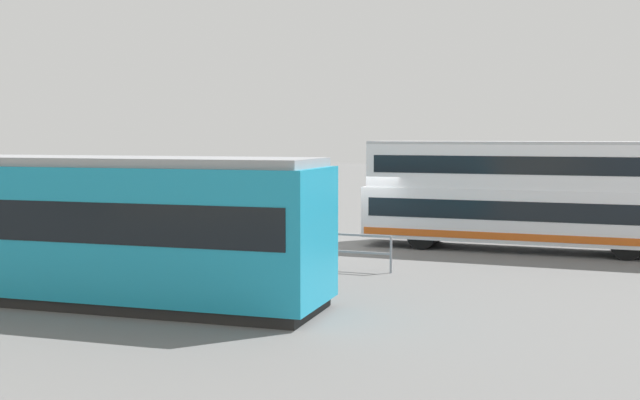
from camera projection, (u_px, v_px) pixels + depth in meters
name	position (u px, v px, depth m)	size (l,w,h in m)	color
ground_plane	(366.00, 246.00, 28.26)	(160.00, 160.00, 0.00)	slate
double_decker_bus	(530.00, 195.00, 27.04)	(11.38, 2.70, 3.73)	white
tram_yellow	(17.00, 224.00, 19.35)	(15.69, 3.98, 3.43)	teal
pedestrian_near_railing	(182.00, 231.00, 24.54)	(0.38, 0.38, 1.71)	black
pedestrian_railing	(248.00, 240.00, 24.31)	(9.15, 0.29, 1.08)	gray
info_sign	(143.00, 206.00, 24.78)	(1.23, 0.23, 2.50)	slate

